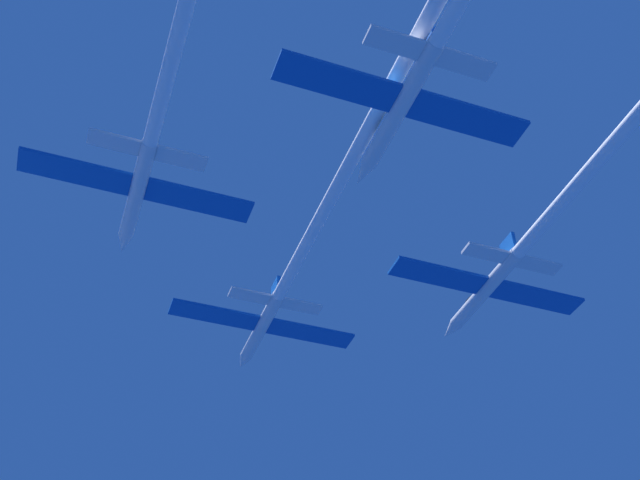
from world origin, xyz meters
name	(u,v)px	position (x,y,z in m)	size (l,w,h in m)	color
jet_lead	(320,219)	(-0.26, -14.21, 0.67)	(15.21, 49.36, 2.52)	silver
jet_left_wing	(168,75)	(-12.56, -22.91, 0.60)	(15.21, 40.09, 2.52)	silver
jet_right_wing	(572,190)	(13.43, -23.56, -0.64)	(15.21, 42.95, 2.52)	silver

